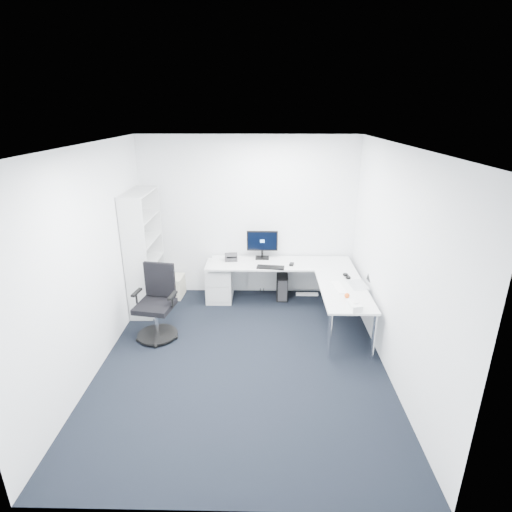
{
  "coord_description": "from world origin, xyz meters",
  "views": [
    {
      "loc": [
        0.25,
        -4.41,
        3.07
      ],
      "look_at": [
        0.15,
        1.05,
        1.05
      ],
      "focal_mm": 28.0,
      "sensor_mm": 36.0,
      "label": 1
    }
  ],
  "objects_px": {
    "bookshelf": "(144,252)",
    "monitor": "(262,244)",
    "l_desk": "(281,290)",
    "laptop": "(359,277)",
    "task_chair": "(155,304)"
  },
  "relations": [
    {
      "from": "l_desk",
      "to": "laptop",
      "type": "distance_m",
      "value": 1.29
    },
    {
      "from": "bookshelf",
      "to": "laptop",
      "type": "distance_m",
      "value": 3.31
    },
    {
      "from": "bookshelf",
      "to": "monitor",
      "type": "height_order",
      "value": "bookshelf"
    },
    {
      "from": "l_desk",
      "to": "task_chair",
      "type": "xyz_separation_m",
      "value": [
        -1.8,
        -0.89,
        0.18
      ]
    },
    {
      "from": "monitor",
      "to": "laptop",
      "type": "xyz_separation_m",
      "value": [
        1.38,
        -1.08,
        -0.12
      ]
    },
    {
      "from": "l_desk",
      "to": "monitor",
      "type": "distance_m",
      "value": 0.85
    },
    {
      "from": "laptop",
      "to": "bookshelf",
      "type": "bearing_deg",
      "value": 162.69
    },
    {
      "from": "monitor",
      "to": "bookshelf",
      "type": "bearing_deg",
      "value": -165.78
    },
    {
      "from": "l_desk",
      "to": "bookshelf",
      "type": "relative_size",
      "value": 1.22
    },
    {
      "from": "bookshelf",
      "to": "laptop",
      "type": "bearing_deg",
      "value": -10.57
    },
    {
      "from": "l_desk",
      "to": "bookshelf",
      "type": "xyz_separation_m",
      "value": [
        -2.17,
        0.05,
        0.62
      ]
    },
    {
      "from": "task_chair",
      "to": "bookshelf",
      "type": "bearing_deg",
      "value": 121.4
    },
    {
      "from": "bookshelf",
      "to": "monitor",
      "type": "xyz_separation_m",
      "value": [
        1.86,
        0.47,
        -0.03
      ]
    },
    {
      "from": "l_desk",
      "to": "task_chair",
      "type": "bearing_deg",
      "value": -153.58
    },
    {
      "from": "bookshelf",
      "to": "monitor",
      "type": "bearing_deg",
      "value": 14.25
    }
  ]
}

